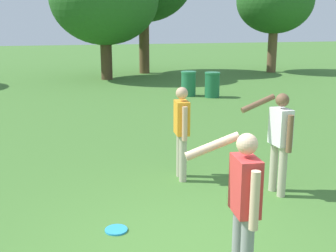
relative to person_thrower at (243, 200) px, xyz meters
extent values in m
cylinder|color=gray|center=(0.04, 0.13, -0.55)|extent=(0.13, 0.13, 0.82)
cube|color=#D83838|center=(0.01, 0.00, 0.15)|extent=(0.28, 0.41, 0.58)
sphere|color=beige|center=(0.01, 0.00, 0.57)|extent=(0.21, 0.21, 0.21)
cylinder|color=beige|center=(-0.03, -0.26, 0.10)|extent=(0.09, 0.09, 0.58)
cylinder|color=beige|center=(-0.21, 0.30, 0.49)|extent=(0.58, 0.19, 0.28)
cylinder|color=#B7AD93|center=(0.58, 3.26, -0.55)|extent=(0.13, 0.13, 0.82)
cylinder|color=#B7AD93|center=(0.54, 3.00, -0.55)|extent=(0.13, 0.13, 0.82)
cube|color=orange|center=(0.56, 3.13, 0.15)|extent=(0.28, 0.41, 0.58)
sphere|color=tan|center=(0.56, 3.13, 0.57)|extent=(0.21, 0.21, 0.21)
cylinder|color=tan|center=(0.61, 3.39, 0.10)|extent=(0.09, 0.09, 0.58)
cylinder|color=tan|center=(0.52, 2.88, 0.10)|extent=(0.09, 0.09, 0.58)
cylinder|color=#B7AD93|center=(1.77, 1.86, -0.55)|extent=(0.13, 0.13, 0.82)
cylinder|color=#B7AD93|center=(1.78, 2.12, -0.55)|extent=(0.13, 0.13, 0.82)
cube|color=white|center=(1.78, 1.99, 0.15)|extent=(0.24, 0.39, 0.58)
sphere|color=brown|center=(1.78, 1.99, 0.57)|extent=(0.21, 0.21, 0.21)
cylinder|color=brown|center=(1.77, 1.73, 0.10)|extent=(0.09, 0.09, 0.58)
cylinder|color=brown|center=(1.52, 2.26, 0.49)|extent=(0.58, 0.12, 0.28)
cylinder|color=#2D9EDB|center=(-0.96, 1.60, -0.95)|extent=(0.30, 0.30, 0.03)
cylinder|color=#237047|center=(4.12, 11.54, -0.51)|extent=(0.56, 0.56, 0.90)
cylinder|color=#2E8657|center=(4.12, 11.54, -0.03)|extent=(0.59, 0.59, 0.06)
cylinder|color=#1E663D|center=(4.86, 10.94, -0.51)|extent=(0.56, 0.56, 0.90)
cylinder|color=#287A4B|center=(4.86, 10.94, -0.03)|extent=(0.59, 0.59, 0.06)
cylinder|color=#4C3823|center=(2.16, 17.81, 0.31)|extent=(0.57, 0.57, 2.54)
cylinder|color=brown|center=(4.81, 20.00, 0.90)|extent=(0.58, 0.58, 3.72)
cylinder|color=brown|center=(12.10, 18.06, 0.49)|extent=(0.54, 0.54, 2.90)
ellipsoid|color=#286023|center=(12.10, 18.06, 3.15)|extent=(4.41, 4.41, 3.75)
camera|label=1|loc=(-1.98, -3.38, 1.67)|focal=44.47mm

